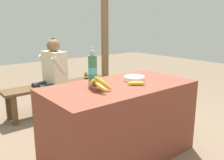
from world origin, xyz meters
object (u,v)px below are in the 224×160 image
water_bottle (93,70)px  loose_banana_front (136,83)px  banana_bunch_ripe (98,83)px  support_post_far (105,17)px  seated_vendor (52,72)px  banana_bunch_green (88,75)px  wooden_bench (61,87)px  serving_bowl (134,78)px

water_bottle → loose_banana_front: 0.40m
banana_bunch_ripe → support_post_far: size_ratio=0.10×
seated_vendor → banana_bunch_green: seated_vendor is taller
wooden_bench → loose_banana_front: bearing=-91.6°
loose_banana_front → banana_bunch_green: size_ratio=0.62×
water_bottle → banana_bunch_ripe: bearing=-110.6°
seated_vendor → support_post_far: bearing=-171.9°
serving_bowl → banana_bunch_green: (0.41, 1.43, -0.26)m
banana_bunch_green → support_post_far: support_post_far is taller
banana_bunch_ripe → water_bottle: bearing=69.4°
loose_banana_front → seated_vendor: (-0.09, 1.52, -0.12)m
serving_bowl → support_post_far: size_ratio=0.08×
seated_vendor → serving_bowl: bearing=92.4°
banana_bunch_ripe → seated_vendor: bearing=79.7°
wooden_bench → banana_bunch_green: bearing=0.1°
banana_bunch_ripe → serving_bowl: bearing=7.8°
serving_bowl → seated_vendor: size_ratio=0.19×
seated_vendor → banana_bunch_ripe: bearing=74.2°
support_post_far → serving_bowl: bearing=-118.7°
serving_bowl → seated_vendor: (-0.19, 1.39, -0.13)m
banana_bunch_ripe → wooden_bench: bearing=74.9°
banana_bunch_green → loose_banana_front: bearing=-108.1°
support_post_far → water_bottle: bearing=-130.0°
water_bottle → support_post_far: bearing=50.0°
banana_bunch_ripe → wooden_bench: 1.60m
wooden_bench → support_post_far: 1.40m
wooden_bench → banana_bunch_green: banana_bunch_green is taller
water_bottle → seated_vendor: (0.20, 1.28, -0.24)m
loose_banana_front → seated_vendor: 1.53m
serving_bowl → wooden_bench: size_ratio=0.13×
serving_bowl → water_bottle: size_ratio=0.59×
loose_banana_front → banana_bunch_ripe: bearing=169.0°
seated_vendor → wooden_bench: bearing=-170.7°
serving_bowl → wooden_bench: serving_bowl is taller
banana_bunch_ripe → banana_bunch_green: 1.75m
seated_vendor → banana_bunch_green: (0.60, 0.04, -0.13)m
water_bottle → seated_vendor: size_ratio=0.32×
water_bottle → loose_banana_front: size_ratio=2.33×
seated_vendor → water_bottle: bearing=75.7°
banana_bunch_ripe → wooden_bench: (0.40, 1.49, -0.42)m
banana_bunch_ripe → serving_bowl: banana_bunch_ripe is taller
wooden_bench → banana_bunch_green: (0.47, 0.00, 0.12)m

